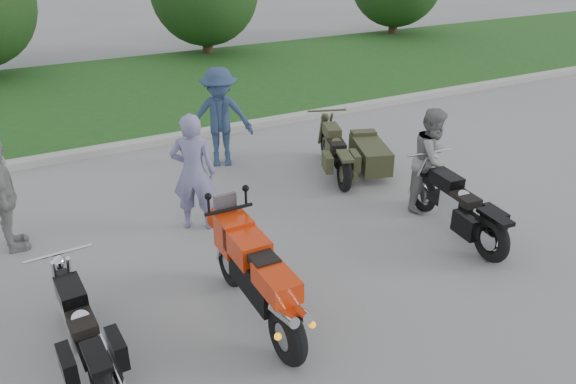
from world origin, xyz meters
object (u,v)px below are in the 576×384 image
cruiser_sidecar (356,154)px  person_denim (220,118)px  sportbike_red (257,276)px  person_back (3,195)px  cruiser_left (84,334)px  person_grey (432,160)px  person_stripe (194,173)px  cruiser_right (460,210)px

cruiser_sidecar → person_denim: (-2.04, 1.60, 0.56)m
sportbike_red → person_back: bearing=128.0°
cruiser_left → person_grey: bearing=8.7°
person_grey → person_denim: bearing=97.0°
sportbike_red → cruiser_sidecar: size_ratio=1.09×
sportbike_red → cruiser_left: 1.94m
person_stripe → person_denim: person_denim is taller
sportbike_red → cruiser_right: 3.54m
cruiser_sidecar → person_grey: person_grey is taller
cruiser_right → person_back: (-5.95, 2.75, 0.41)m
cruiser_left → person_denim: 5.61m
cruiser_left → person_grey: person_grey is taller
cruiser_right → cruiser_sidecar: size_ratio=1.08×
person_stripe → cruiser_left: bearing=77.1°
sportbike_red → cruiser_sidecar: 4.62m
cruiser_right → person_back: size_ratio=1.32×
person_denim → person_back: size_ratio=1.11×
person_denim → person_back: 4.13m
cruiser_sidecar → person_back: size_ratio=1.22×
sportbike_red → person_stripe: 2.54m
cruiser_right → person_back: bearing=160.9°
person_stripe → person_back: (-2.58, 0.63, -0.06)m
sportbike_red → cruiser_left: (-1.92, 0.18, -0.22)m
cruiser_left → person_back: person_back is taller
sportbike_red → cruiser_right: bearing=6.9°
cruiser_right → person_stripe: 4.01m
cruiser_left → person_stripe: (2.06, 2.34, 0.50)m
cruiser_left → person_grey: (5.68, 1.19, 0.43)m
cruiser_sidecar → person_back: (-5.89, 0.10, 0.47)m
person_stripe → person_back: bearing=14.7°
person_denim → person_back: bearing=-139.0°
cruiser_left → person_grey: 5.82m
person_stripe → cruiser_right: bearing=176.3°
cruiser_left → cruiser_sidecar: (5.38, 2.88, -0.02)m
cruiser_right → person_grey: size_ratio=1.34×
cruiser_sidecar → person_stripe: (-3.31, -0.53, 0.53)m
person_grey → person_back: size_ratio=0.99×
person_stripe → person_grey: (3.62, -1.15, -0.07)m
cruiser_left → person_back: bearing=96.6°
sportbike_red → person_grey: size_ratio=1.34×
person_back → sportbike_red: bearing=-145.0°
sportbike_red → person_stripe: (0.14, 2.52, 0.28)m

